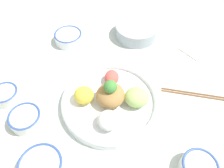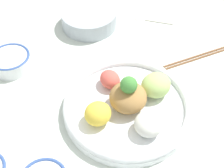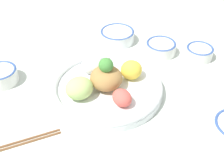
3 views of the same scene
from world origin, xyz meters
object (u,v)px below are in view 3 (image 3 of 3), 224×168
Objects in this scene: salad_platter at (106,85)px; chopsticks_pair_near at (17,143)px; sauce_bowl_dark at (1,75)px; sauce_bowl_red at (117,35)px; sauce_bowl_far at (161,47)px; rice_bowl_blue at (199,52)px.

salad_platter reaches higher than chopsticks_pair_near.
chopsticks_pair_near is (0.12, -0.23, -0.02)m from sauce_bowl_dark.
salad_platter reaches higher than sauce_bowl_dark.
sauce_bowl_red is at bearing -140.67° from chopsticks_pair_near.
salad_platter is 1.60× the size of chopsticks_pair_near.
sauce_bowl_far is 0.49× the size of chopsticks_pair_near.
sauce_bowl_dark reaches higher than sauce_bowl_red.
salad_platter is 2.70× the size of sauce_bowl_red.
salad_platter is at bearing -145.09° from rice_bowl_blue.
chopsticks_pair_near is (-0.48, -0.42, -0.02)m from rice_bowl_blue.
rice_bowl_blue is 0.44× the size of chopsticks_pair_near.
salad_platter is 3.32× the size of sauce_bowl_dark.
sauce_bowl_far is 0.56m from chopsticks_pair_near.
chopsticks_pair_near is (-0.19, -0.21, -0.02)m from salad_platter.
rice_bowl_blue is 0.63m from sauce_bowl_dark.
sauce_bowl_far is at bearing 22.52° from sauce_bowl_dark.
sauce_bowl_far reaches higher than rice_bowl_blue.
sauce_bowl_red is at bearing 87.79° from salad_platter.
salad_platter is 0.27m from sauce_bowl_far.
rice_bowl_blue is 0.89× the size of sauce_bowl_far.
sauce_bowl_dark is at bearing -157.48° from sauce_bowl_far.
salad_platter reaches higher than sauce_bowl_far.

